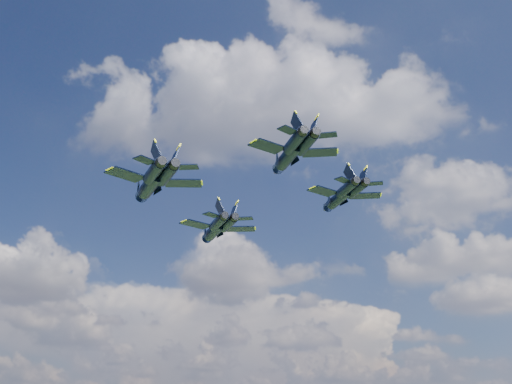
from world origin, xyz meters
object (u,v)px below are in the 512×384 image
at_px(jet_lead, 214,231).
at_px(jet_left, 150,185).
at_px(jet_slot, 288,156).
at_px(jet_right, 338,198).

bearing_deg(jet_lead, jet_left, -132.56).
relative_size(jet_left, jet_slot, 1.15).
distance_m(jet_left, jet_slot, 21.90).
distance_m(jet_lead, jet_slot, 31.28).
distance_m(jet_lead, jet_right, 22.34).
xyz_separation_m(jet_lead, jet_left, (-4.67, -20.07, 1.03)).
relative_size(jet_lead, jet_slot, 1.10).
height_order(jet_right, jet_slot, jet_right).
xyz_separation_m(jet_left, jet_right, (26.20, 14.73, 1.59)).
xyz_separation_m(jet_lead, jet_right, (21.53, -5.35, 2.62)).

